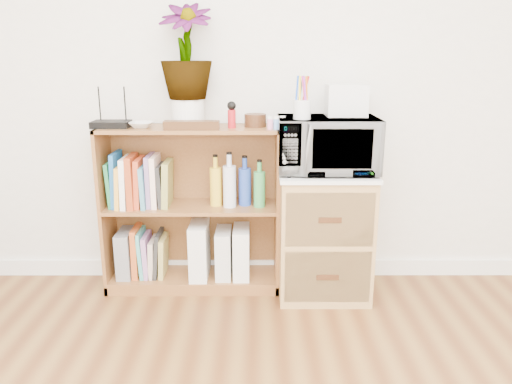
{
  "coord_description": "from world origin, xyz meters",
  "views": [
    {
      "loc": [
        0.02,
        -0.64,
        1.34
      ],
      "look_at": [
        0.02,
        1.95,
        0.62
      ],
      "focal_mm": 35.0,
      "sensor_mm": 36.0,
      "label": 1
    }
  ],
  "objects": [
    {
      "name": "bookshelf",
      "position": [
        -0.35,
        2.1,
        0.47
      ],
      "size": [
        1.0,
        0.3,
        0.95
      ],
      "primitive_type": "cube",
      "color": "brown",
      "rests_on": "ground"
    },
    {
      "name": "small_appliance",
      "position": [
        0.5,
        2.08,
        1.1
      ],
      "size": [
        0.21,
        0.18,
        0.17
      ],
      "primitive_type": "cube",
      "color": "silver",
      "rests_on": "microwave"
    },
    {
      "name": "pen_cup",
      "position": [
        0.26,
        1.94,
        1.06
      ],
      "size": [
        0.09,
        0.09,
        0.1
      ],
      "primitive_type": "cylinder",
      "color": "silver",
      "rests_on": "microwave"
    },
    {
      "name": "microwave",
      "position": [
        0.4,
        2.02,
        0.87
      ],
      "size": [
        0.53,
        0.36,
        0.29
      ],
      "primitive_type": "imported",
      "rotation": [
        0.0,
        0.0,
        -0.0
      ],
      "color": "silver",
      "rests_on": "wicker_unit"
    },
    {
      "name": "paint_jars",
      "position": [
        0.13,
        2.01,
        0.98
      ],
      "size": [
        0.12,
        0.04,
        0.06
      ],
      "primitive_type": "cube",
      "color": "pink",
      "rests_on": "bookshelf"
    },
    {
      "name": "wooden_bowl",
      "position": [
        0.01,
        2.11,
        0.98
      ],
      "size": [
        0.12,
        0.12,
        0.07
      ],
      "primitive_type": "cylinder",
      "color": "#331D0D",
      "rests_on": "bookshelf"
    },
    {
      "name": "kokeshi_doll",
      "position": [
        -0.11,
        2.06,
        1.0
      ],
      "size": [
        0.04,
        0.04,
        0.1
      ],
      "primitive_type": "cylinder",
      "color": "#B4161D",
      "rests_on": "bookshelf"
    },
    {
      "name": "liquor_bottles",
      "position": [
        -0.09,
        2.1,
        0.64
      ],
      "size": [
        0.31,
        0.07,
        0.3
      ],
      "color": "gold",
      "rests_on": "bookshelf"
    },
    {
      "name": "file_box",
      "position": [
        -0.75,
        2.1,
        0.21
      ],
      "size": [
        0.08,
        0.22,
        0.27
      ],
      "primitive_type": "cube",
      "color": "slate",
      "rests_on": "bookshelf"
    },
    {
      "name": "plant_pot",
      "position": [
        -0.36,
        2.12,
        1.03
      ],
      "size": [
        0.18,
        0.18,
        0.15
      ],
      "primitive_type": "cylinder",
      "color": "white",
      "rests_on": "bookshelf"
    },
    {
      "name": "magazine_holder_right",
      "position": [
        -0.07,
        2.09,
        0.22
      ],
      "size": [
        0.09,
        0.24,
        0.29
      ],
      "primitive_type": "cube",
      "color": "white",
      "rests_on": "bookshelf"
    },
    {
      "name": "magazine_holder_left",
      "position": [
        -0.31,
        2.09,
        0.23
      ],
      "size": [
        0.1,
        0.26,
        0.32
      ],
      "primitive_type": "cube",
      "color": "silver",
      "rests_on": "bookshelf"
    },
    {
      "name": "router",
      "position": [
        -0.77,
        2.08,
        0.97
      ],
      "size": [
        0.2,
        0.14,
        0.04
      ],
      "primitive_type": "cube",
      "color": "black",
      "rests_on": "bookshelf"
    },
    {
      "name": "potted_plant",
      "position": [
        -0.36,
        2.12,
        1.35
      ],
      "size": [
        0.28,
        0.28,
        0.5
      ],
      "primitive_type": "imported",
      "color": "#376D2B",
      "rests_on": "plant_pot"
    },
    {
      "name": "trinket_box",
      "position": [
        -0.32,
        2.0,
        0.97
      ],
      "size": [
        0.29,
        0.07,
        0.05
      ],
      "primitive_type": "cube",
      "color": "#3C2610",
      "rests_on": "bookshelf"
    },
    {
      "name": "white_bowl",
      "position": [
        -0.61,
        2.07,
        0.97
      ],
      "size": [
        0.13,
        0.13,
        0.03
      ],
      "primitive_type": "imported",
      "color": "silver",
      "rests_on": "bookshelf"
    },
    {
      "name": "wicker_unit",
      "position": [
        0.4,
        2.02,
        0.35
      ],
      "size": [
        0.5,
        0.45,
        0.7
      ],
      "primitive_type": "cube",
      "color": "#9E7542",
      "rests_on": "ground"
    },
    {
      "name": "lower_books",
      "position": [
        -0.61,
        2.1,
        0.2
      ],
      "size": [
        0.19,
        0.19,
        0.3
      ],
      "color": "#C15422",
      "rests_on": "bookshelf"
    },
    {
      "name": "skirting_board",
      "position": [
        0.0,
        2.24,
        0.05
      ],
      "size": [
        4.0,
        0.02,
        0.1
      ],
      "primitive_type": "cube",
      "color": "white",
      "rests_on": "ground"
    },
    {
      "name": "magazine_holder_mid",
      "position": [
        -0.17,
        2.09,
        0.21
      ],
      "size": [
        0.09,
        0.22,
        0.28
      ],
      "primitive_type": "cube",
      "color": "silver",
      "rests_on": "bookshelf"
    },
    {
      "name": "cookbooks",
      "position": [
        -0.64,
        2.1,
        0.64
      ],
      "size": [
        0.35,
        0.2,
        0.31
      ],
      "color": "#217E46",
      "rests_on": "bookshelf"
    }
  ]
}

